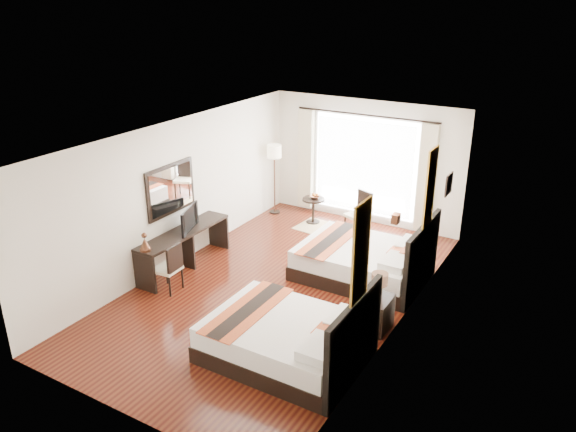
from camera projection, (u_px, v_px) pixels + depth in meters
The scene contains 29 objects.
floor at pixel (279, 288), 10.09m from camera, with size 4.50×7.50×0.01m, color black.
ceiling at pixel (278, 136), 9.05m from camera, with size 4.50×7.50×0.02m, color white.
wall_headboard at pixel (404, 244), 8.51m from camera, with size 0.01×7.50×2.80m, color silver.
wall_desk at pixel (177, 193), 10.62m from camera, with size 0.01×7.50×2.80m, color silver.
wall_window at pixel (365, 162), 12.56m from camera, with size 4.50×0.01×2.80m, color silver.
wall_entry at pixel (112, 319), 6.57m from camera, with size 4.50×0.01×2.80m, color silver.
window_glass at pixel (365, 167), 12.59m from camera, with size 2.40×0.02×2.20m, color white.
sheer_curtain at pixel (364, 167), 12.54m from camera, with size 2.30×0.02×2.10m, color white.
drape_left at pixel (306, 159), 13.20m from camera, with size 0.35×0.14×2.35m, color #BFB794.
drape_right at pixel (426, 179), 11.84m from camera, with size 0.35×0.14×2.35m, color #BFB794.
art_panel_near at pixel (361, 252), 6.97m from camera, with size 0.03×0.50×1.35m, color #984816.
art_panel_far at pixel (430, 188), 9.25m from camera, with size 0.03×0.50×1.35m, color #984816.
wall_sconce at pixel (396, 218), 8.08m from camera, with size 0.10×0.14×0.14m, color #472819.
mirror_frame at pixel (171, 189), 10.40m from camera, with size 0.04×1.25×0.95m, color black.
mirror_glass at pixel (172, 189), 10.38m from camera, with size 0.01×1.12×0.82m, color white.
bed_near at pixel (289, 339), 8.06m from camera, with size 2.22×1.73×1.25m.
bed_far at pixel (366, 261), 10.36m from camera, with size 2.28×1.78×1.29m.
nightstand at pixel (375, 313), 8.80m from camera, with size 0.46×0.56×0.54m, color black.
table_lamp at pixel (380, 281), 8.72m from camera, with size 0.26×0.26×0.41m.
vase at pixel (373, 301), 8.57m from camera, with size 0.13×0.13×0.13m, color black.
console_desk at pixel (185, 249), 10.73m from camera, with size 0.50×2.20×0.76m, color black.
television at pixel (186, 219), 10.55m from camera, with size 0.80×0.10×0.46m, color black.
bronze_figurine at pixel (145, 243), 9.73m from camera, with size 0.20×0.20×0.30m, color #472819, non-canonical shape.
desk_chair at pixel (169, 276), 9.92m from camera, with size 0.44×0.44×0.90m.
floor_lamp at pixel (274, 156), 12.99m from camera, with size 0.34×0.34×1.67m.
side_table at pixel (313, 211), 12.83m from camera, with size 0.51×0.51×0.59m, color black.
fruit_bowl at pixel (315, 197), 12.73m from camera, with size 0.22×0.22×0.05m, color #413117.
window_chair at pixel (358, 222), 12.20m from camera, with size 0.59×0.59×0.97m.
jute_rug at pixel (324, 229), 12.59m from camera, with size 1.20×0.82×0.01m, color tan.
Camera 1 is at (4.64, -7.57, 4.97)m, focal length 35.00 mm.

